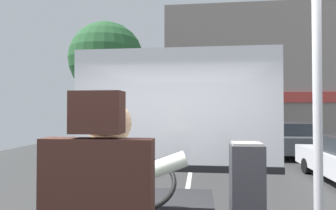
% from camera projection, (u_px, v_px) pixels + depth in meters
% --- Properties ---
extents(ground, '(18.00, 44.00, 0.06)m').
position_uv_depth(ground, '(192.00, 162.00, 10.47)').
color(ground, '#363636').
extents(bus_driver, '(0.75, 0.53, 0.83)m').
position_uv_depth(bus_driver, '(112.00, 206.00, 1.40)').
color(bus_driver, '#282833').
rests_on(bus_driver, driver_seat).
extents(handrail_pole, '(0.04, 0.04, 2.10)m').
position_uv_depth(handrail_pole, '(318.00, 139.00, 1.41)').
color(handrail_pole, '#B7B7BC').
rests_on(handrail_pole, bus_floor).
extents(fare_box, '(0.26, 0.25, 0.93)m').
position_uv_depth(fare_box, '(247.00, 199.00, 2.34)').
color(fare_box, '#333338').
rests_on(fare_box, bus_floor).
extents(windshield_panel, '(2.50, 0.08, 1.48)m').
position_uv_depth(windshield_panel, '(175.00, 123.00, 3.38)').
color(windshield_panel, silver).
extents(street_tree, '(3.48, 3.48, 6.04)m').
position_uv_depth(street_tree, '(107.00, 60.00, 13.35)').
color(street_tree, '#4C3828').
rests_on(street_tree, ground).
extents(shop_building, '(13.75, 4.89, 8.31)m').
position_uv_depth(shop_building, '(272.00, 76.00, 18.73)').
color(shop_building, gray).
rests_on(shop_building, ground).
extents(parked_car_charcoal, '(1.76, 4.34, 1.39)m').
position_uv_depth(parked_car_charcoal, '(287.00, 138.00, 12.17)').
color(parked_car_charcoal, '#474C51').
rests_on(parked_car_charcoal, ground).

